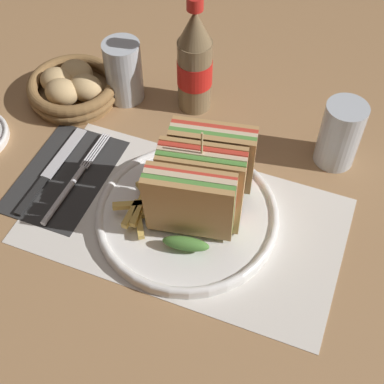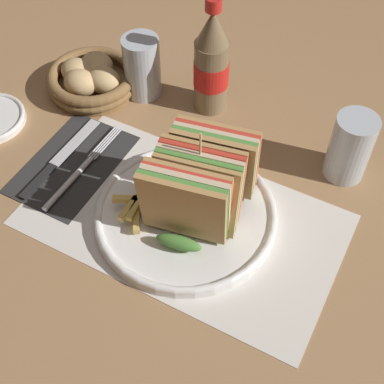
# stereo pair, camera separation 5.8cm
# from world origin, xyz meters

# --- Properties ---
(ground_plane) EXTENTS (4.00, 4.00, 0.00)m
(ground_plane) POSITION_xyz_m (0.00, 0.00, 0.00)
(ground_plane) COLOR #9E754C
(placemat) EXTENTS (0.47, 0.26, 0.00)m
(placemat) POSITION_xyz_m (0.03, 0.02, 0.00)
(placemat) COLOR silver
(placemat) RESTS_ON ground_plane
(plate_main) EXTENTS (0.27, 0.27, 0.02)m
(plate_main) POSITION_xyz_m (0.03, 0.03, 0.01)
(plate_main) COLOR white
(plate_main) RESTS_ON ground_plane
(club_sandwich) EXTENTS (0.13, 0.18, 0.16)m
(club_sandwich) POSITION_xyz_m (0.04, 0.04, 0.08)
(club_sandwich) COLOR tan
(club_sandwich) RESTS_ON plate_main
(fries_pile) EXTENTS (0.10, 0.11, 0.02)m
(fries_pile) POSITION_xyz_m (-0.02, 0.01, 0.03)
(fries_pile) COLOR #E0B756
(fries_pile) RESTS_ON plate_main
(ketchup_blob) EXTENTS (0.05, 0.04, 0.02)m
(ketchup_blob) POSITION_xyz_m (-0.02, 0.03, 0.03)
(ketchup_blob) COLOR maroon
(ketchup_blob) RESTS_ON plate_main
(napkin) EXTENTS (0.13, 0.20, 0.00)m
(napkin) POSITION_xyz_m (-0.19, 0.03, 0.00)
(napkin) COLOR #2D2D2D
(napkin) RESTS_ON ground_plane
(fork) EXTENTS (0.02, 0.20, 0.01)m
(fork) POSITION_xyz_m (-0.16, 0.01, 0.01)
(fork) COLOR silver
(fork) RESTS_ON napkin
(knife) EXTENTS (0.02, 0.19, 0.00)m
(knife) POSITION_xyz_m (-0.21, 0.03, 0.01)
(knife) COLOR black
(knife) RESTS_ON napkin
(coke_bottle_near) EXTENTS (0.06, 0.06, 0.21)m
(coke_bottle_near) POSITION_xyz_m (-0.05, 0.27, 0.09)
(coke_bottle_near) COLOR #7A6647
(coke_bottle_near) RESTS_ON ground_plane
(glass_near) EXTENTS (0.06, 0.06, 0.11)m
(glass_near) POSITION_xyz_m (0.21, 0.22, 0.05)
(glass_near) COLOR silver
(glass_near) RESTS_ON ground_plane
(glass_far) EXTENTS (0.06, 0.06, 0.11)m
(glass_far) POSITION_xyz_m (-0.18, 0.24, 0.05)
(glass_far) COLOR silver
(glass_far) RESTS_ON ground_plane
(bread_basket) EXTENTS (0.16, 0.16, 0.06)m
(bread_basket) POSITION_xyz_m (-0.26, 0.20, 0.03)
(bread_basket) COLOR olive
(bread_basket) RESTS_ON ground_plane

